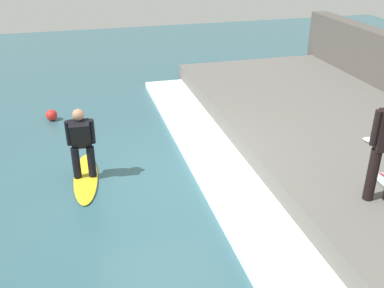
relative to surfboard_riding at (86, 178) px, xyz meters
The scene contains 6 objects.
ground_plane 1.47m from the surfboard_riding, 17.96° to the right, with size 28.00×28.00×0.00m, color #335B66.
concrete_ledge 5.29m from the surfboard_riding, ahead, with size 4.40×11.36×0.51m, color #66635E.
wave_foam_crest 2.56m from the surfboard_riding, 10.17° to the right, with size 1.08×10.79×0.15m, color white.
surfboard_riding is the anchor object (origin of this frame).
surfer_riding 0.78m from the surfboard_riding, ahead, with size 0.51×0.41×1.35m.
marker_buoy 3.15m from the surfboard_riding, 101.73° to the left, with size 0.27×0.27×0.27m, color red.
Camera 1 is at (-1.35, -7.08, 4.30)m, focal length 42.00 mm.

